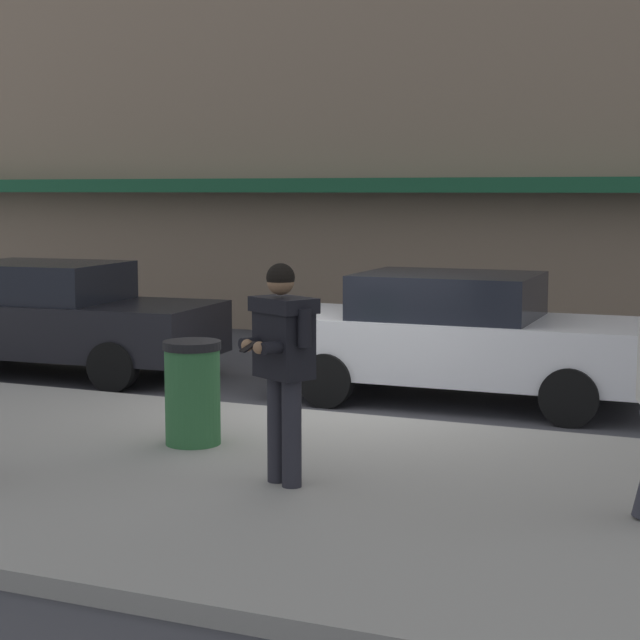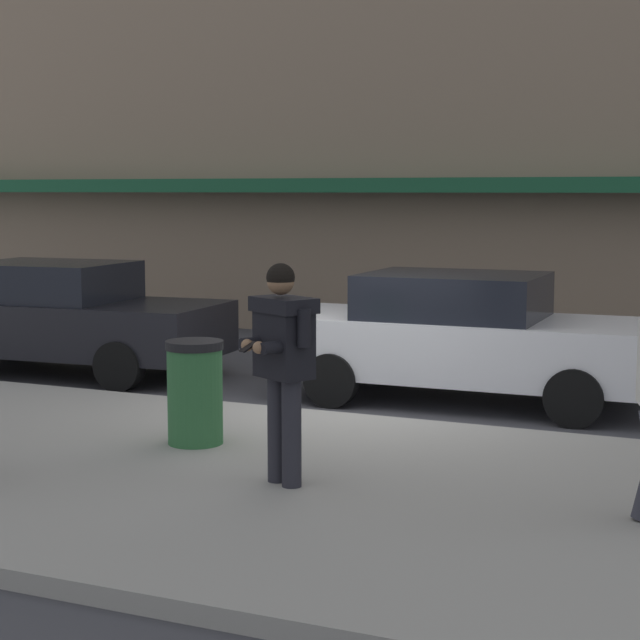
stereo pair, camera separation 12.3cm
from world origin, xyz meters
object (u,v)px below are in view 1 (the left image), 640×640
at_px(parked_sedan_mid, 459,337).
at_px(parked_sedan_near, 51,317).
at_px(man_texting_on_phone, 283,349).
at_px(trash_bin, 193,392).

bearing_deg(parked_sedan_mid, parked_sedan_near, -176.79).
height_order(parked_sedan_near, parked_sedan_mid, same).
distance_m(parked_sedan_near, parked_sedan_mid, 5.67).
xyz_separation_m(parked_sedan_near, man_texting_on_phone, (5.47, -4.21, 0.46)).
height_order(parked_sedan_near, man_texting_on_phone, man_texting_on_phone).
height_order(man_texting_on_phone, trash_bin, man_texting_on_phone).
distance_m(man_texting_on_phone, trash_bin, 1.77).
xyz_separation_m(parked_sedan_mid, trash_bin, (-1.57, -3.60, -0.16)).
xyz_separation_m(parked_sedan_near, trash_bin, (4.10, -3.28, -0.16)).
distance_m(parked_sedan_near, trash_bin, 5.25).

